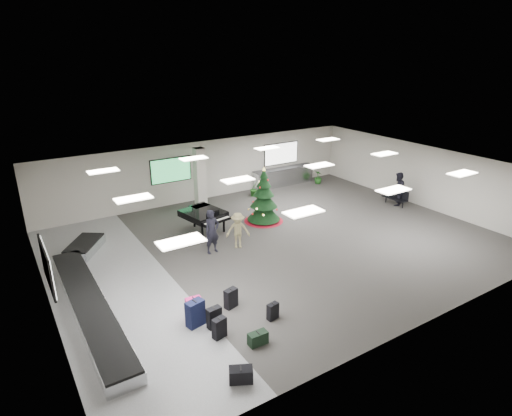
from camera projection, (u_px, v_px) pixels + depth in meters
ground at (279, 243)px, 18.26m from camera, size 18.00×18.00×0.00m
room_envelope at (264, 189)px, 17.78m from camera, size 18.02×14.02×3.21m
baggage_carousel at (88, 292)px, 14.19m from camera, size 2.28×9.71×0.43m
service_counter at (284, 176)px, 25.84m from camera, size 4.05×0.65×1.08m
suitcase_0 at (219, 328)px, 12.19m from camera, size 0.44×0.31×0.65m
suitcase_1 at (214, 318)px, 12.63m from camera, size 0.45×0.27×0.69m
pink_suitcase at (194, 309)px, 12.99m from camera, size 0.50×0.32×0.76m
suitcase_3 at (231, 298)px, 13.63m from camera, size 0.48×0.34×0.67m
navy_suitcase at (195, 313)px, 12.69m from camera, size 0.60×0.43×0.85m
green_duffel at (258, 338)px, 11.96m from camera, size 0.56×0.29×0.39m
suitcase_7 at (273, 311)px, 13.05m from camera, size 0.40×0.26×0.55m
black_duffel at (241, 375)px, 10.61m from camera, size 0.68×0.56×0.41m
christmas_tree at (264, 203)px, 20.30m from camera, size 1.89×1.89×2.69m
grand_piano at (204, 215)px, 19.15m from camera, size 1.89×2.26×1.14m
bench at (396, 196)px, 22.55m from camera, size 0.49×1.38×0.87m
traveler_a at (212, 232)px, 17.12m from camera, size 0.72×0.53×1.83m
traveler_b at (238, 230)px, 17.61m from camera, size 1.14×0.95×1.53m
traveler_bench at (398, 189)px, 22.40m from camera, size 1.08×1.01×1.78m
potted_plant_left at (254, 189)px, 23.96m from camera, size 0.56×0.49×0.86m
potted_plant_right at (318, 177)px, 26.19m from camera, size 0.54×0.54×0.80m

